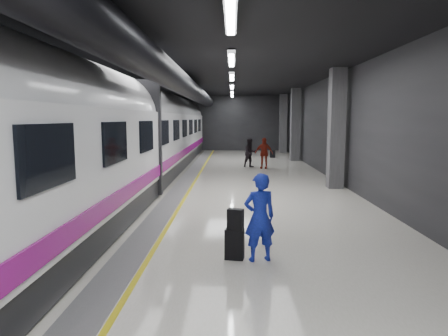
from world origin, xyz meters
TOP-DOWN VIEW (x-y plane):
  - ground at (0.00, 0.00)m, footprint 40.00×40.00m
  - platform_hall at (-0.29, 0.96)m, footprint 10.02×40.02m
  - train at (-3.25, -0.00)m, footprint 3.05×38.00m
  - traveler_main at (1.14, -5.97)m, footprint 0.69×0.54m
  - suitcase_main at (0.68, -5.89)m, footprint 0.38×0.28m
  - shoulder_bag at (0.70, -5.92)m, footprint 0.33×0.23m
  - traveler_far_a at (1.60, 8.39)m, footprint 0.95×0.86m
  - traveler_far_b at (2.30, 7.96)m, footprint 1.02×0.62m
  - suitcase_far at (3.36, 13.86)m, footprint 0.38×0.29m

SIDE VIEW (x-z plane):
  - ground at x=0.00m, z-range 0.00..0.00m
  - suitcase_far at x=3.36m, z-range 0.00..0.50m
  - suitcase_main at x=0.68m, z-range 0.00..0.58m
  - shoulder_bag at x=0.70m, z-range 0.58..0.97m
  - traveler_far_a at x=1.60m, z-range 0.00..1.58m
  - traveler_far_b at x=2.30m, z-range 0.00..1.63m
  - traveler_main at x=1.14m, z-range 0.00..1.65m
  - train at x=-3.25m, z-range 0.04..4.09m
  - platform_hall at x=-0.29m, z-range 1.28..5.79m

